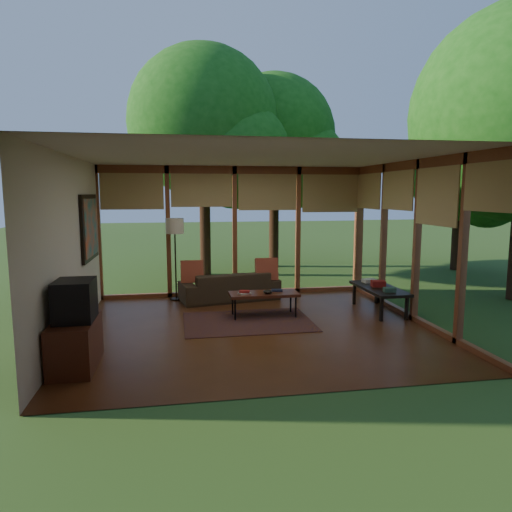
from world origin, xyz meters
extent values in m
plane|color=brown|center=(0.00, 0.00, 0.00)|extent=(5.50, 5.50, 0.00)
plane|color=silver|center=(0.00, 0.00, 2.70)|extent=(5.50, 5.50, 0.00)
cube|color=silver|center=(-2.75, 0.00, 1.35)|extent=(0.04, 5.00, 2.70)
cube|color=silver|center=(0.00, -2.50, 1.35)|extent=(5.50, 0.04, 2.70)
cube|color=brown|center=(0.00, 2.50, 1.35)|extent=(5.50, 0.12, 2.70)
cube|color=brown|center=(2.75, 0.00, 1.35)|extent=(0.12, 5.00, 2.70)
plane|color=#33551F|center=(8.00, 8.00, -0.01)|extent=(40.00, 40.00, 0.00)
cylinder|color=#381F14|center=(-0.46, 5.09, 2.53)|extent=(0.28, 0.28, 5.07)
sphere|color=#155012|center=(-0.46, 5.09, 3.94)|extent=(3.85, 3.85, 3.85)
cylinder|color=#381F14|center=(1.61, 6.17, 2.43)|extent=(0.28, 0.28, 4.85)
sphere|color=#155012|center=(1.61, 6.17, 3.77)|extent=(3.52, 3.52, 3.52)
cylinder|color=#381F14|center=(6.32, 4.61, 1.79)|extent=(0.28, 0.28, 3.59)
sphere|color=#155012|center=(6.32, 4.61, 2.79)|extent=(2.83, 2.83, 2.83)
cube|color=brown|center=(-0.06, 0.35, 0.01)|extent=(2.13, 1.51, 0.01)
imported|color=#3C2E1E|center=(-0.17, 2.00, 0.29)|extent=(2.08, 1.14, 0.57)
cube|color=maroon|center=(-0.92, 1.95, 0.60)|extent=(0.44, 0.24, 0.46)
cube|color=maroon|center=(0.58, 1.95, 0.61)|extent=(0.45, 0.24, 0.47)
cube|color=beige|center=(-0.08, 0.60, 0.44)|extent=(0.23, 0.20, 0.03)
cube|color=maroon|center=(-0.08, 0.60, 0.47)|extent=(0.20, 0.16, 0.03)
cube|color=black|center=(0.52, 0.73, 0.44)|extent=(0.22, 0.18, 0.03)
ellipsoid|color=black|center=(0.32, 0.55, 0.46)|extent=(0.16, 0.16, 0.07)
cube|color=#562617|center=(-2.47, -1.27, 0.30)|extent=(0.50, 1.00, 0.60)
cube|color=black|center=(-2.45, -1.27, 0.85)|extent=(0.45, 0.55, 0.50)
cube|color=#345B48|center=(2.40, 0.21, 0.49)|extent=(0.21, 0.17, 0.07)
cube|color=maroon|center=(2.40, 0.66, 0.51)|extent=(0.27, 0.22, 0.11)
cube|color=beige|center=(2.40, 1.06, 0.49)|extent=(0.27, 0.21, 0.07)
cylinder|color=black|center=(-1.24, 2.20, 0.01)|extent=(0.26, 0.26, 0.03)
cylinder|color=black|center=(-1.24, 2.20, 0.79)|extent=(0.03, 0.03, 1.52)
cylinder|color=beige|center=(-1.24, 2.20, 1.50)|extent=(0.36, 0.36, 0.30)
cube|color=#562617|center=(0.27, 0.65, 0.40)|extent=(1.20, 0.50, 0.05)
cylinder|color=black|center=(-0.26, 0.47, 0.19)|extent=(0.03, 0.03, 0.38)
cylinder|color=black|center=(0.80, 0.47, 0.19)|extent=(0.03, 0.03, 0.38)
cylinder|color=black|center=(-0.26, 0.83, 0.19)|extent=(0.03, 0.03, 0.38)
cylinder|color=black|center=(0.80, 0.83, 0.19)|extent=(0.03, 0.03, 0.38)
cube|color=black|center=(2.40, 0.61, 0.43)|extent=(0.60, 1.40, 0.05)
cube|color=black|center=(2.17, 0.01, 0.20)|extent=(0.05, 0.05, 0.40)
cube|color=black|center=(2.63, 0.01, 0.20)|extent=(0.05, 0.05, 0.40)
cube|color=black|center=(2.17, 1.21, 0.20)|extent=(0.05, 0.05, 0.40)
cube|color=black|center=(2.63, 1.21, 0.20)|extent=(0.05, 0.05, 0.40)
cube|color=black|center=(-2.72, 1.40, 1.55)|extent=(0.05, 1.35, 1.15)
cube|color=#1B707D|center=(-2.69, 1.40, 1.55)|extent=(0.02, 1.20, 1.00)
camera|label=1|loc=(-1.20, -7.00, 2.15)|focal=32.00mm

